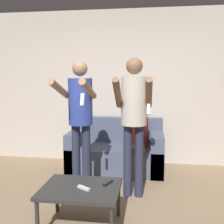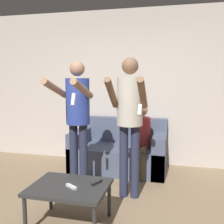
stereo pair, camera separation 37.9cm
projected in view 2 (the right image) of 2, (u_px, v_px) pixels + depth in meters
The scene contains 8 objects.
wall_back at pixel (126, 88), 4.66m from camera, with size 6.40×0.06×2.70m.
couch at pixel (119, 152), 4.38m from camera, with size 1.54×0.82×0.83m.
person_standing_left at pixel (77, 112), 3.39m from camera, with size 0.43×0.76×1.74m.
person_standing_right at pixel (130, 112), 3.24m from camera, with size 0.44×0.63×1.77m.
person_seated at pixel (141, 137), 4.08m from camera, with size 0.29×0.52×1.12m.
coffee_table at pixel (69, 190), 2.69m from camera, with size 0.79×0.62×0.43m.
remote_near at pixel (71, 187), 2.63m from camera, with size 0.15×0.11×0.02m.
remote_far at pixel (97, 182), 2.74m from camera, with size 0.09×0.15×0.02m.
Camera 2 is at (0.86, -2.43, 1.53)m, focal length 42.00 mm.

